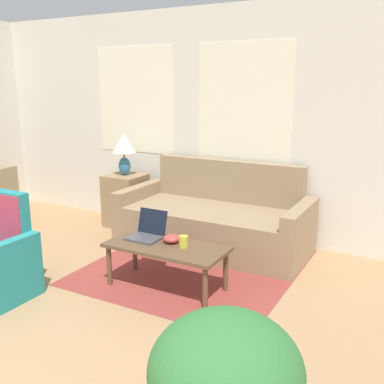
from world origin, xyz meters
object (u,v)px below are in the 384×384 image
object	(u,v)px
couch	(215,222)
cup_navy	(184,242)
table_lamp	(124,147)
potted_plant	(225,379)
coffee_table	(166,250)
snack_bowl	(172,238)
laptop	(147,232)

from	to	relation	value
couch	cup_navy	xyz separation A→B (m)	(0.24, -1.12, 0.17)
couch	cup_navy	size ratio (longest dim) A/B	20.13
table_lamp	potted_plant	size ratio (longest dim) A/B	0.67
potted_plant	table_lamp	bearing A→B (deg)	133.43
coffee_table	snack_bowl	size ratio (longest dim) A/B	6.90
couch	coffee_table	distance (m)	1.15
couch	cup_navy	distance (m)	1.16
coffee_table	table_lamp	bearing A→B (deg)	137.33
coffee_table	laptop	bearing A→B (deg)	160.99
snack_bowl	coffee_table	bearing A→B (deg)	-93.73
couch	snack_bowl	xyz separation A→B (m)	(0.09, -1.07, 0.16)
potted_plant	couch	bearing A→B (deg)	116.52
potted_plant	coffee_table	bearing A→B (deg)	129.62
laptop	table_lamp	bearing A→B (deg)	133.59
cup_navy	table_lamp	bearing A→B (deg)	140.97
laptop	cup_navy	distance (m)	0.41
laptop	snack_bowl	size ratio (longest dim) A/B	1.90
couch	potted_plant	xyz separation A→B (m)	(1.32, -2.65, 0.20)
coffee_table	laptop	world-z (taller)	laptop
couch	potted_plant	size ratio (longest dim) A/B	2.62
cup_navy	snack_bowl	distance (m)	0.16
coffee_table	laptop	distance (m)	0.29
laptop	coffee_table	bearing A→B (deg)	-19.01
laptop	snack_bowl	xyz separation A→B (m)	(0.26, -0.00, -0.02)
table_lamp	cup_navy	size ratio (longest dim) A/B	5.13
coffee_table	snack_bowl	world-z (taller)	snack_bowl
laptop	potted_plant	distance (m)	2.19
table_lamp	snack_bowl	world-z (taller)	table_lamp
laptop	cup_navy	world-z (taller)	laptop
table_lamp	laptop	bearing A→B (deg)	-46.41
couch	table_lamp	distance (m)	1.51
couch	cup_navy	world-z (taller)	couch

